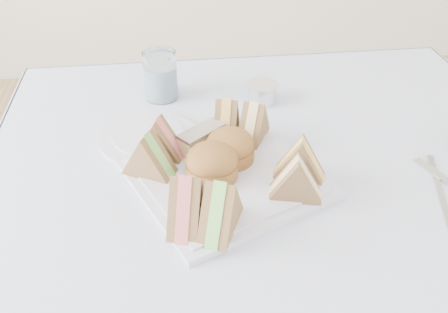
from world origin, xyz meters
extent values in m
cube|color=silver|center=(0.00, 0.00, 0.74)|extent=(1.02, 1.02, 0.01)
cube|color=silver|center=(-0.09, 0.03, 0.75)|extent=(0.37, 0.37, 0.01)
cylinder|color=brown|center=(-0.11, 0.02, 0.79)|extent=(0.11, 0.11, 0.06)
cylinder|color=brown|center=(-0.08, 0.07, 0.79)|extent=(0.12, 0.12, 0.06)
cube|color=beige|center=(-0.12, 0.11, 0.78)|extent=(0.09, 0.08, 0.04)
cylinder|color=silver|center=(-0.22, 0.16, 0.75)|extent=(0.24, 0.24, 0.01)
cylinder|color=white|center=(-0.19, 0.33, 0.80)|extent=(0.09, 0.09, 0.10)
cylinder|color=silver|center=(0.02, 0.28, 0.77)|extent=(0.09, 0.09, 0.04)
cube|color=silver|center=(0.25, -0.07, 0.75)|extent=(0.06, 0.16, 0.00)
camera|label=1|loc=(-0.17, -0.63, 1.27)|focal=40.00mm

